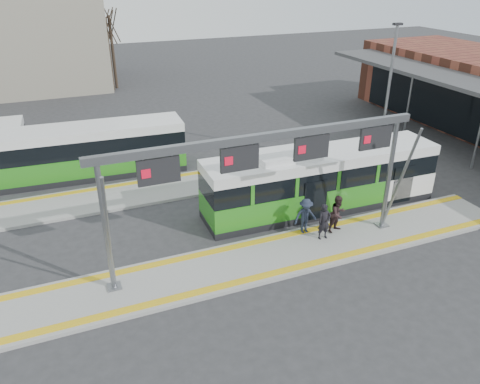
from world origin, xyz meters
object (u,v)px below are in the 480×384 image
(passenger_a, at_px, (324,222))
(passenger_c, at_px, (305,216))
(gantry, at_px, (269,160))
(passenger_b, at_px, (338,214))
(hero_bus, at_px, (321,180))

(passenger_a, xyz_separation_m, passenger_c, (-0.51, 0.73, 0.01))
(gantry, distance_m, passenger_c, 4.13)
(passenger_c, bearing_deg, passenger_a, -53.89)
(passenger_a, bearing_deg, passenger_b, 20.76)
(passenger_a, relative_size, passenger_c, 0.99)
(gantry, relative_size, passenger_a, 8.00)
(gantry, xyz_separation_m, passenger_a, (2.79, 0.12, -3.34))
(gantry, height_order, passenger_c, gantry)
(passenger_a, bearing_deg, hero_bus, 63.77)
(hero_bus, xyz_separation_m, passenger_b, (-0.57, -2.48, -0.46))
(passenger_c, bearing_deg, gantry, -158.44)
(hero_bus, distance_m, passenger_b, 2.59)
(gantry, height_order, passenger_b, gantry)
(passenger_a, relative_size, passenger_b, 0.95)
(passenger_a, bearing_deg, passenger_c, 126.15)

